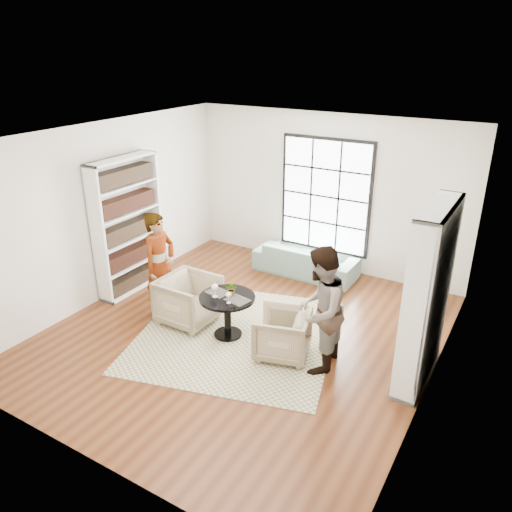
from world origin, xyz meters
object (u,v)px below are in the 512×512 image
Objects in this scene: person_right at (320,310)px; pedestal_table at (227,307)px; armchair_left at (189,300)px; wine_glass_left at (215,288)px; armchair_right at (282,334)px; wine_glass_right at (229,295)px; person_left at (160,265)px; sofa at (306,260)px; flower_centerpiece at (232,289)px.

pedestal_table is at bearing -97.83° from person_right.
armchair_left is 3.98× the size of wine_glass_left.
wine_glass_right is at bearing -97.52° from armchair_right.
pedestal_table is 1.36m from person_left.
wine_glass_right reaches higher than armchair_right.
sofa is 2.83m from wine_glass_right.
pedestal_table is 4.79× the size of wine_glass_right.
wine_glass_left is 0.26m from flower_centerpiece.
pedestal_table is 0.30m from flower_centerpiece.
pedestal_table is 0.96m from armchair_right.
wine_glass_right reaches higher than armchair_left.
person_left reaches higher than armchair_left.
flower_centerpiece is (0.18, 0.17, -0.05)m from wine_glass_left.
wine_glass_left reaches higher than armchair_right.
armchair_left is 0.49× the size of person_left.
person_left reaches higher than wine_glass_right.
wine_glass_right is (0.13, -0.15, 0.31)m from pedestal_table.
sofa is 2.79m from wine_glass_left.
armchair_left reaches higher than sofa.
flower_centerpiece reaches higher than pedestal_table.
wine_glass_left is at bearing -137.59° from flower_centerpiece.
pedestal_table is 0.43× the size of sofa.
sofa is at bearing 89.51° from flower_centerpiece.
flower_centerpiece is (-0.02, -2.56, 0.49)m from sofa.
person_left is at bearing -178.66° from flower_centerpiece.
flower_centerpiece is (-1.46, 0.10, -0.11)m from person_right.
flower_centerpiece is at bearing -112.23° from armchair_right.
pedestal_table is at bearing -116.97° from flower_centerpiece.
sofa is 1.13× the size of person_left.
person_left is at bearing 172.48° from wine_glass_right.
wine_glass_left is (0.61, -0.14, 0.44)m from armchair_left.
armchair_left is 0.88m from flower_centerpiece.
person_right is at bearing -1.09° from pedestal_table.
armchair_right is 0.43× the size of person_right.
person_right is at bearing 2.43° from wine_glass_left.
flower_centerpiece is at bearing -100.61° from person_right.
sofa is 1.11× the size of person_right.
wine_glass_left is at bearing -101.79° from armchair_left.
wine_glass_right is (0.89, -0.19, 0.41)m from armchair_left.
person_right reaches higher than flower_centerpiece.
wine_glass_left is 1.05× the size of flower_centerpiece.
wine_glass_left is at bearing 86.04° from sofa.
person_right reaches higher than armchair_right.
armchair_left reaches higher than armchair_right.
pedestal_table is 3.92× the size of wine_glass_left.
armchair_right is (0.89, -2.66, 0.05)m from sofa.
armchair_right is at bearing 3.65° from wine_glass_left.
flower_centerpiece is (-0.09, 0.22, -0.02)m from wine_glass_right.
armchair_left is at bearing 72.87° from sofa.
wine_glass_left is 0.28m from wine_glass_right.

